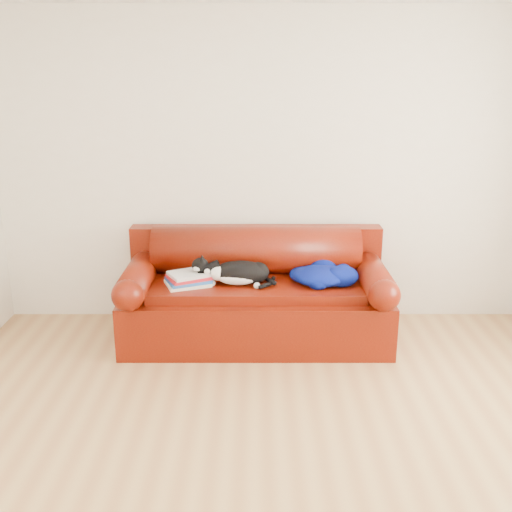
{
  "coord_description": "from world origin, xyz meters",
  "views": [
    {
      "loc": [
        -0.07,
        -3.0,
        2.09
      ],
      "look_at": [
        -0.07,
        1.35,
        0.75
      ],
      "focal_mm": 42.0,
      "sensor_mm": 36.0,
      "label": 1
    }
  ],
  "objects": [
    {
      "name": "ground",
      "position": [
        0.0,
        0.0,
        0.0
      ],
      "size": [
        4.5,
        4.5,
        0.0
      ],
      "primitive_type": "plane",
      "color": "#96673C",
      "rests_on": "ground"
    },
    {
      "name": "room_shell",
      "position": [
        0.12,
        0.02,
        1.67
      ],
      "size": [
        4.52,
        4.02,
        2.61
      ],
      "color": "beige",
      "rests_on": "ground"
    },
    {
      "name": "book_stack",
      "position": [
        -0.59,
        1.4,
        0.55
      ],
      "size": [
        0.39,
        0.35,
        0.1
      ],
      "rotation": [
        0.0,
        0.0,
        0.43
      ],
      "color": "beige",
      "rests_on": "sofa_base"
    },
    {
      "name": "cat",
      "position": [
        -0.2,
        1.41,
        0.59
      ],
      "size": [
        0.64,
        0.25,
        0.23
      ],
      "rotation": [
        0.0,
        0.0,
        0.02
      ],
      "color": "black",
      "rests_on": "sofa_base"
    },
    {
      "name": "sofa_back",
      "position": [
        -0.07,
        1.74,
        0.54
      ],
      "size": [
        2.1,
        1.01,
        0.88
      ],
      "color": "#3E0402",
      "rests_on": "ground"
    },
    {
      "name": "sofa_base",
      "position": [
        -0.07,
        1.49,
        0.24
      ],
      "size": [
        2.1,
        0.9,
        0.5
      ],
      "color": "#3E0402",
      "rests_on": "ground"
    },
    {
      "name": "blanket",
      "position": [
        0.46,
        1.44,
        0.57
      ],
      "size": [
        0.55,
        0.44,
        0.16
      ],
      "rotation": [
        0.0,
        0.0,
        0.09
      ],
      "color": "#02064D",
      "rests_on": "sofa_base"
    }
  ]
}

